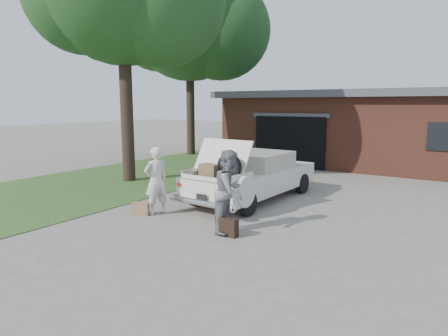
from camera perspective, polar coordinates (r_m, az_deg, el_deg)
The scene contains 9 objects.
ground at distance 10.04m, azimuth -1.90°, elevation -6.67°, with size 90.00×90.00×0.00m, color gray.
grass_strip at distance 15.77m, azimuth -11.94°, elevation -0.99°, with size 6.00×16.00×0.02m, color #2D4C1E.
house at distance 19.91m, azimuth 20.12°, elevation 5.55°, with size 12.80×7.80×3.30m.
tree_back at distance 22.08m, azimuth -4.76°, elevation 20.26°, with size 7.81×6.79×10.70m.
sedan at distance 11.48m, azimuth 4.07°, elevation -1.11°, with size 2.04×4.80×1.83m.
woman_left at distance 10.02m, azimuth -9.67°, elevation -1.80°, with size 0.62×0.41×1.71m, color beige.
woman_right at distance 8.50m, azimuth 0.85°, elevation -3.37°, with size 0.87×0.68×1.79m, color slate.
suitcase_left at distance 10.15m, azimuth -11.82°, elevation -5.73°, with size 0.42×0.13×0.32m, color #A07351.
suitcase_right at distance 8.44m, azimuth 0.44°, elevation -8.40°, with size 0.50×0.16×0.39m, color black.
Camera 1 is at (5.60, -7.87, 2.74)m, focal length 32.00 mm.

